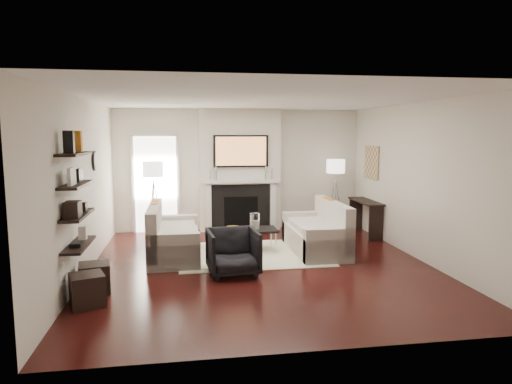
{
  "coord_description": "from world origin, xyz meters",
  "views": [
    {
      "loc": [
        -1.23,
        -7.17,
        2.16
      ],
      "look_at": [
        0.0,
        0.6,
        1.15
      ],
      "focal_mm": 32.0,
      "sensor_mm": 36.0,
      "label": 1
    }
  ],
  "objects": [
    {
      "name": "console_leg_n",
      "position": [
        2.57,
        1.37,
        0.35
      ],
      "size": [
        0.3,
        0.04,
        0.71
      ],
      "primitive_type": "cube",
      "color": "black",
      "rests_on": "floor"
    },
    {
      "name": "clock_rim",
      "position": [
        -2.73,
        0.9,
        1.7
      ],
      "size": [
        0.04,
        0.34,
        0.34
      ],
      "primitive_type": "cylinder",
      "rotation": [
        0.0,
        1.57,
        0.0
      ],
      "color": "black",
      "rests_on": "wall_left"
    },
    {
      "name": "ottoman_far",
      "position": [
        -2.47,
        -1.35,
        0.2
      ],
      "size": [
        0.51,
        0.51,
        0.4
      ],
      "primitive_type": "cube",
      "rotation": [
        0.0,
        0.0,
        0.34
      ],
      "color": "black",
      "rests_on": "floor"
    },
    {
      "name": "lamp_left_leg_c",
      "position": [
        -1.91,
        2.08,
        0.6
      ],
      "size": [
        0.14,
        0.22,
        1.23
      ],
      "primitive_type": "cylinder",
      "rotation": [
        0.18,
        0.0,
        2.62
      ],
      "color": "silver",
      "rests_on": "floor"
    },
    {
      "name": "lamp_right_shade",
      "position": [
        2.05,
        2.4,
        1.45
      ],
      "size": [
        0.4,
        0.4,
        0.3
      ],
      "primitive_type": "cylinder",
      "color": "white",
      "rests_on": "lamp_right_post"
    },
    {
      "name": "lamp_right_leg_c",
      "position": [
        1.99,
        2.3,
        0.6
      ],
      "size": [
        0.14,
        0.22,
        1.23
      ],
      "primitive_type": "cylinder",
      "rotation": [
        0.18,
        0.0,
        2.62
      ],
      "color": "silver",
      "rests_on": "floor"
    },
    {
      "name": "pillow_right_orange",
      "position": [
        1.47,
        1.08,
        0.73
      ],
      "size": [
        0.1,
        0.42,
        0.42
      ],
      "primitive_type": "cube",
      "color": "#BD6A17",
      "rests_on": "loveseat_right_cushion"
    },
    {
      "name": "clock_face",
      "position": [
        -2.71,
        0.9,
        1.7
      ],
      "size": [
        0.01,
        0.29,
        0.29
      ],
      "primitive_type": "cylinder",
      "rotation": [
        0.0,
        1.57,
        0.0
      ],
      "color": "white",
      "rests_on": "clock_rim"
    },
    {
      "name": "candlestick_l_tall",
      "position": [
        -0.55,
        2.7,
        1.3
      ],
      "size": [
        0.04,
        0.04,
        0.3
      ],
      "primitive_type": "cylinder",
      "color": "silver",
      "rests_on": "mantel_shelf"
    },
    {
      "name": "shelf_top",
      "position": [
        -2.62,
        -1.0,
        1.9
      ],
      "size": [
        0.25,
        1.0,
        0.04
      ],
      "primitive_type": "cube",
      "color": "black",
      "rests_on": "wall_left"
    },
    {
      "name": "hurricane_candle",
      "position": [
        0.04,
        0.97,
        0.5
      ],
      "size": [
        0.11,
        0.11,
        0.17
      ],
      "primitive_type": "cylinder",
      "color": "white",
      "rests_on": "coffee_table"
    },
    {
      "name": "room_envelope",
      "position": [
        0.0,
        0.0,
        1.35
      ],
      "size": [
        6.0,
        6.0,
        6.0
      ],
      "color": "#340D0B",
      "rests_on": "ground"
    },
    {
      "name": "armchair",
      "position": [
        -0.51,
        -0.36,
        0.39
      ],
      "size": [
        0.81,
        0.76,
        0.77
      ],
      "primitive_type": "imported",
      "rotation": [
        0.0,
        0.0,
        0.08
      ],
      "color": "black",
      "rests_on": "floor"
    },
    {
      "name": "decor_box_tall",
      "position": [
        -2.62,
        -0.75,
        0.81
      ],
      "size": [
        0.1,
        0.1,
        0.18
      ],
      "primitive_type": "cube",
      "color": "white",
      "rests_on": "shelf_bottom"
    },
    {
      "name": "decor_magfile_a",
      "position": [
        -2.62,
        -1.25,
        2.06
      ],
      "size": [
        0.12,
        0.1,
        0.28
      ],
      "primitive_type": "cube",
      "color": "black",
      "rests_on": "shelf_top"
    },
    {
      "name": "loveseat_left_arm_s",
      "position": [
        -1.42,
        1.6,
        0.3
      ],
      "size": [
        0.85,
        0.18,
        0.6
      ],
      "primitive_type": "cube",
      "color": "beige",
      "rests_on": "floor"
    },
    {
      "name": "fireplace_surround",
      "position": [
        0.0,
        2.74,
        0.52
      ],
      "size": [
        1.3,
        0.02,
        1.04
      ],
      "primitive_type": "cube",
      "color": "black",
      "rests_on": "floor"
    },
    {
      "name": "candlestick_l_short",
      "position": [
        -0.68,
        2.7,
        1.27
      ],
      "size": [
        0.04,
        0.04,
        0.24
      ],
      "primitive_type": "cylinder",
      "color": "silver",
      "rests_on": "mantel_shelf"
    },
    {
      "name": "ottoman_near",
      "position": [
        -2.47,
        -0.87,
        0.2
      ],
      "size": [
        0.47,
        0.47,
        0.4
      ],
      "primitive_type": "cube",
      "rotation": [
        0.0,
        0.0,
        0.19
      ],
      "color": "black",
      "rests_on": "floor"
    },
    {
      "name": "loveseat_right_arm_s",
      "position": [
        1.13,
        1.59,
        0.3
      ],
      "size": [
        0.85,
        0.18,
        0.6
      ],
      "primitive_type": "cube",
      "color": "beige",
      "rests_on": "floor"
    },
    {
      "name": "copper_bowl",
      "position": [
        -0.36,
        0.97,
        0.45
      ],
      "size": [
        0.29,
        0.29,
        0.05
      ],
      "primitive_type": "cylinder",
      "color": "#B8751E",
      "rests_on": "coffee_table"
    },
    {
      "name": "mantel_shelf",
      "position": [
        0.0,
        2.69,
        1.12
      ],
      "size": [
        1.7,
        0.18,
        0.07
      ],
      "primitive_type": "cube",
      "color": "white",
      "rests_on": "chimney_breast"
    },
    {
      "name": "lamp_right_leg_b",
      "position": [
        2.0,
        2.49,
        0.6
      ],
      "size": [
        0.14,
        0.22,
        1.23
      ],
      "primitive_type": "cylinder",
      "rotation": [
        0.18,
        0.0,
        0.52
      ],
      "color": "silver",
      "rests_on": "floor"
    },
    {
      "name": "tv_screen",
      "position": [
        0.0,
        2.68,
        1.78
      ],
      "size": [
        1.1,
        0.0,
        0.62
      ],
      "primitive_type": "cube",
      "color": "#BF723F",
      "rests_on": "tv_body"
    },
    {
      "name": "lamp_left_shade",
      "position": [
        -1.85,
        2.18,
        1.45
      ],
      "size": [
        0.4,
        0.4,
        0.3
      ],
      "primitive_type": "cylinder",
      "color": "white",
      "rests_on": "lamp_left_post"
    },
    {
      "name": "tv_body",
      "position": [
        0.0,
        2.71,
        1.78
      ],
      "size": [
        1.2,
        0.06,
        0.7
      ],
      "primitive_type": "cube",
      "color": "black",
      "rests_on": "chimney_breast"
    },
    {
      "name": "loveseat_left_back",
      "position": [
        -1.76,
        0.79,
        0.53
      ],
      "size": [
        0.18,
        1.8,
        0.8
      ],
      "primitive_type": "cube",
      "color": "beige",
      "rests_on": "floor"
    },
    {
      "name": "rug",
      "position": [
        -0.04,
        0.74,
        0.01
      ],
      "size": [
        2.6,
        2.0,
        0.01
      ],
      "primitive_type": "cube",
      "color": "#EDE6C2",
      "rests_on": "floor"
    },
    {
      "name": "decor_books",
      "position": [
        -2.62,
        -1.14,
        0.74
      ],
      "size": [
        0.14,
        0.2,
        0.05
      ],
      "primitive_type": "cube",
      "color": "black",
      "rests_on": "shelf_bottom"
    },
    {
      "name": "lamp_left_leg_a",
      "position": [
        -1.74,
        2.18,
        0.6
      ],
      "size": [
        0.25,
        0.02,
        1.23
      ],
      "primitive_type": "cylinder",
      "rotation": [
        0.18,
        0.0,
        4.71
      ],
      "color": "silver",
      "rests_on": "floor"
    },
    {
      "name": "shelf_upper",
      "position": [
        -2.62,
        -1.0,
        1.5
      ],
      "size": [
        0.25,
        1.0,
        0.04
      ],
      "primitive_type": "cube",
      "color": "black",
      "rests_on": "wall_left"
    },
    {
      "name": "coffee_leg_se",
      "position": [
        0.39,
        1.19,
        0.19
      ],
      "size": [
        0.02,
        0.02,
        0.38
      ],
      "primitive_type": "cylinder",
      "color": "silver",
      "rests_on": "floor"
    },
    {
      "name": "lamp_right_post",
      "position": [
        2.05,
        2.4,
        0.6
      ],
      "size": [
        0.02,
        0.02,
        1.2
      ],
      "primitive_type": "cylinder",
      "color": "silver",
      "rests_on": "floor"
    },
    {
      "name": "loveseat_left_arm_n",
      "position": [
        -1.42,
        -0.02,
        0.3
      ],
      "size": [
        0.85,
        0.18,
        0.6
      ],
      "primitive_type": "cube",
      "color": "beige",
      "rests_on": "floor"
    },
    {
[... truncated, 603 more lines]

